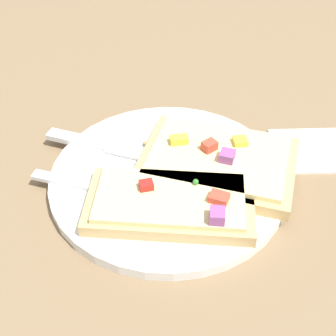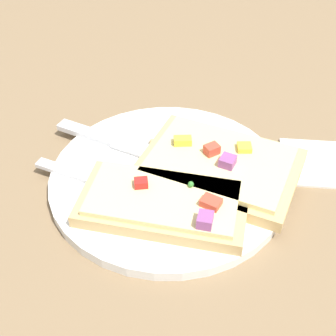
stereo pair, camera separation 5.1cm
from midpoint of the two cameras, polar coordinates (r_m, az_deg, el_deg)
name	(u,v)px [view 1 (the left image)]	position (r m, az deg, el deg)	size (l,w,h in m)	color
ground_plane	(168,183)	(0.52, -2.78, -1.92)	(4.00, 4.00, 0.00)	#7F6647
plate	(168,179)	(0.52, -2.80, -1.44)	(0.26, 0.26, 0.01)	white
fork	(144,198)	(0.49, -5.98, -3.77)	(0.22, 0.09, 0.01)	silver
knife	(114,148)	(0.55, -9.21, 2.28)	(0.20, 0.09, 0.01)	silver
pizza_slice_main	(218,161)	(0.52, 3.32, 0.78)	(0.20, 0.17, 0.03)	tan
pizza_slice_corner	(174,203)	(0.47, -2.32, -4.44)	(0.18, 0.10, 0.03)	tan
crumb_scatter	(147,171)	(0.51, -5.37, -0.49)	(0.05, 0.12, 0.01)	tan
napkin	(331,149)	(0.59, 16.97, 2.15)	(0.14, 0.08, 0.01)	white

